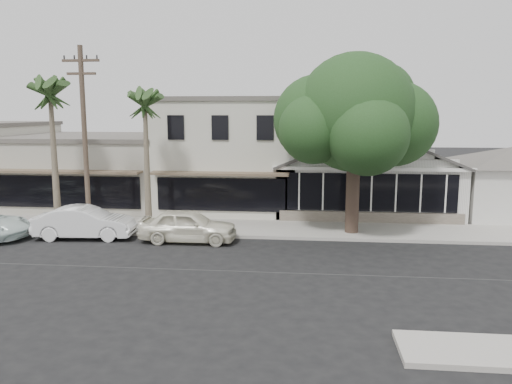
# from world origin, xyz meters

# --- Properties ---
(ground) EXTENTS (140.00, 140.00, 0.00)m
(ground) POSITION_xyz_m (0.00, 0.00, 0.00)
(ground) COLOR black
(ground) RESTS_ON ground
(sidewalk_north) EXTENTS (90.00, 3.50, 0.15)m
(sidewalk_north) POSITION_xyz_m (-8.00, 6.75, 0.07)
(sidewalk_north) COLOR #9E9991
(sidewalk_north) RESTS_ON ground
(corner_shop) EXTENTS (10.40, 8.60, 5.10)m
(corner_shop) POSITION_xyz_m (5.00, 12.47, 2.62)
(corner_shop) COLOR white
(corner_shop) RESTS_ON ground
(side_cottage) EXTENTS (6.00, 6.00, 3.00)m
(side_cottage) POSITION_xyz_m (13.20, 11.50, 1.50)
(side_cottage) COLOR white
(side_cottage) RESTS_ON ground
(row_building_near) EXTENTS (8.00, 10.00, 6.50)m
(row_building_near) POSITION_xyz_m (-3.00, 13.50, 3.25)
(row_building_near) COLOR beige
(row_building_near) RESTS_ON ground
(row_building_midnear) EXTENTS (10.00, 10.00, 4.20)m
(row_building_midnear) POSITION_xyz_m (-12.00, 13.50, 2.10)
(row_building_midnear) COLOR #B1AD9F
(row_building_midnear) RESTS_ON ground
(utility_pole) EXTENTS (1.80, 0.24, 9.00)m
(utility_pole) POSITION_xyz_m (-9.00, 5.20, 4.79)
(utility_pole) COLOR brown
(utility_pole) RESTS_ON ground
(car_0) EXTENTS (4.46, 1.79, 1.52)m
(car_0) POSITION_xyz_m (-3.76, 4.09, 0.76)
(car_0) COLOR silver
(car_0) RESTS_ON ground
(car_1) EXTENTS (4.75, 2.01, 1.52)m
(car_1) POSITION_xyz_m (-8.76, 4.20, 0.76)
(car_1) COLOR white
(car_1) RESTS_ON ground
(shade_tree) EXTENTS (7.82, 7.07, 8.68)m
(shade_tree) POSITION_xyz_m (3.77, 6.43, 5.71)
(shade_tree) COLOR #4B3A2D
(shade_tree) RESTS_ON ground
(palm_east) EXTENTS (2.83, 2.83, 7.42)m
(palm_east) POSITION_xyz_m (-6.34, 6.30, 6.33)
(palm_east) COLOR #726651
(palm_east) RESTS_ON ground
(palm_mid) EXTENTS (3.37, 3.37, 8.03)m
(palm_mid) POSITION_xyz_m (-11.00, 5.94, 6.86)
(palm_mid) COLOR #726651
(palm_mid) RESTS_ON ground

